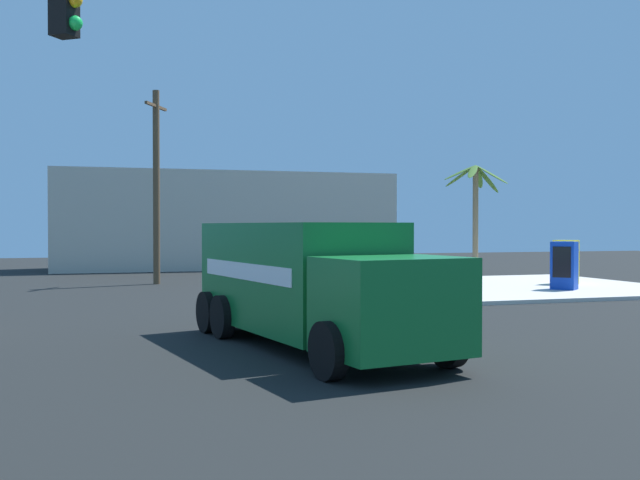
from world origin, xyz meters
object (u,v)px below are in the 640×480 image
(delivery_truck, at_px, (310,282))
(utility_pole, at_px, (156,184))
(vending_machine_blue, at_px, (566,262))
(palm_tree_far, at_px, (475,200))
(vending_machine_red, at_px, (564,265))

(delivery_truck, bearing_deg, utility_pole, 94.98)
(vending_machine_blue, relative_size, palm_tree_far, 0.35)
(vending_machine_red, bearing_deg, vending_machine_blue, 53.22)
(vending_machine_red, xyz_separation_m, palm_tree_far, (-0.35, 6.32, 2.73))
(vending_machine_red, bearing_deg, delivery_truck, -144.14)
(delivery_truck, height_order, vending_machine_red, delivery_truck)
(delivery_truck, distance_m, vending_machine_red, 16.10)
(palm_tree_far, relative_size, utility_pole, 0.62)
(vending_machine_blue, bearing_deg, palm_tree_far, 117.21)
(delivery_truck, xyz_separation_m, vending_machine_blue, (14.76, 11.73, -0.34))
(vending_machine_red, bearing_deg, palm_tree_far, 93.16)
(utility_pole, bearing_deg, delivery_truck, -85.02)
(vending_machine_red, xyz_separation_m, utility_pole, (-14.66, 9.19, 3.38))
(vending_machine_red, relative_size, utility_pole, 0.21)
(vending_machine_red, distance_m, palm_tree_far, 6.90)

